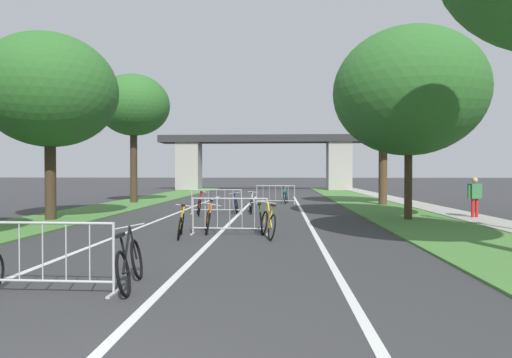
# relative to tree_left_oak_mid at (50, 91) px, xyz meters

# --- Properties ---
(grass_verge_left) EXTENTS (3.25, 50.55, 0.05)m
(grass_verge_left) POSITION_rel_tree_left_oak_mid_xyz_m (0.00, 7.86, -4.72)
(grass_verge_left) COLOR #477A38
(grass_verge_left) RESTS_ON ground
(grass_verge_right) EXTENTS (3.25, 50.55, 0.05)m
(grass_verge_right) POSITION_rel_tree_left_oak_mid_xyz_m (13.29, 7.86, -4.72)
(grass_verge_right) COLOR #477A38
(grass_verge_right) RESTS_ON ground
(sidewalk_path_right) EXTENTS (1.63, 50.55, 0.08)m
(sidewalk_path_right) POSITION_rel_tree_left_oak_mid_xyz_m (15.73, 7.86, -4.71)
(sidewalk_path_right) COLOR #9E9B93
(sidewalk_path_right) RESTS_ON ground
(lane_stripe_center) EXTENTS (0.14, 29.24, 0.01)m
(lane_stripe_center) POSITION_rel_tree_left_oak_mid_xyz_m (6.64, 1.81, -4.74)
(lane_stripe_center) COLOR silver
(lane_stripe_center) RESTS_ON ground
(lane_stripe_right_lane) EXTENTS (0.14, 29.24, 0.01)m
(lane_stripe_right_lane) POSITION_rel_tree_left_oak_mid_xyz_m (9.40, 1.81, -4.74)
(lane_stripe_right_lane) COLOR silver
(lane_stripe_right_lane) RESTS_ON ground
(lane_stripe_left_lane) EXTENTS (0.14, 29.24, 0.01)m
(lane_stripe_left_lane) POSITION_rel_tree_left_oak_mid_xyz_m (3.89, 1.81, -4.74)
(lane_stripe_left_lane) COLOR silver
(lane_stripe_left_lane) RESTS_ON ground
(overpass_bridge) EXTENTS (21.19, 2.80, 5.56)m
(overpass_bridge) POSITION_rel_tree_left_oak_mid_xyz_m (6.64, 28.96, -1.10)
(overpass_bridge) COLOR #2D2D30
(overpass_bridge) RESTS_ON ground
(tree_left_oak_mid) EXTENTS (4.84, 4.84, 6.82)m
(tree_left_oak_mid) POSITION_rel_tree_left_oak_mid_xyz_m (0.00, 0.00, 0.00)
(tree_left_oak_mid) COLOR #3D2D1E
(tree_left_oak_mid) RESTS_ON ground
(tree_left_pine_near) EXTENTS (4.15, 4.15, 7.43)m
(tree_left_pine_near) POSITION_rel_tree_left_oak_mid_xyz_m (-0.06, 9.23, 0.88)
(tree_left_pine_near) COLOR #3D2D1E
(tree_left_pine_near) RESTS_ON ground
(tree_right_maple_mid) EXTENTS (5.51, 5.51, 7.08)m
(tree_right_maple_mid) POSITION_rel_tree_left_oak_mid_xyz_m (13.12, 0.84, -0.02)
(tree_right_maple_mid) COLOR #3D2D1E
(tree_right_maple_mid) RESTS_ON ground
(tree_right_oak_near) EXTENTS (4.88, 4.88, 7.43)m
(tree_right_oak_near) POSITION_rel_tree_left_oak_mid_xyz_m (13.94, 8.33, 0.59)
(tree_right_oak_near) COLOR #4C3823
(tree_right_oak_near) RESTS_ON ground
(crowd_barrier_nearest) EXTENTS (2.20, 0.47, 1.05)m
(crowd_barrier_nearest) POSITION_rel_tree_left_oak_mid_xyz_m (4.94, -9.30, -4.23)
(crowd_barrier_nearest) COLOR #ADADB2
(crowd_barrier_nearest) RESTS_ON ground
(crowd_barrier_second) EXTENTS (2.21, 0.52, 1.05)m
(crowd_barrier_second) POSITION_rel_tree_left_oak_mid_xyz_m (6.97, -3.17, -4.23)
(crowd_barrier_second) COLOR #ADADB2
(crowd_barrier_second) RESTS_ON ground
(crowd_barrier_third) EXTENTS (2.20, 0.46, 1.05)m
(crowd_barrier_third) POSITION_rel_tree_left_oak_mid_xyz_m (5.69, 2.96, -4.23)
(crowd_barrier_third) COLOR #ADADB2
(crowd_barrier_third) RESTS_ON ground
(crowd_barrier_fourth) EXTENTS (2.20, 0.48, 1.05)m
(crowd_barrier_fourth) POSITION_rel_tree_left_oak_mid_xyz_m (8.14, 9.09, -4.23)
(crowd_barrier_fourth) COLOR #ADADB2
(crowd_barrier_fourth) RESTS_ON ground
(bicycle_yellow_0) EXTENTS (0.55, 1.66, 0.97)m
(bicycle_yellow_0) POSITION_rel_tree_left_oak_mid_xyz_m (8.08, -3.72, -4.36)
(bicycle_yellow_0) COLOR black
(bicycle_yellow_0) RESTS_ON ground
(bicycle_black_1) EXTENTS (0.62, 1.71, 0.94)m
(bicycle_black_1) POSITION_rel_tree_left_oak_mid_xyz_m (6.11, -8.92, -4.38)
(bicycle_black_1) COLOR black
(bicycle_black_1) RESTS_ON ground
(bicycle_red_2) EXTENTS (0.54, 1.64, 1.01)m
(bicycle_red_2) POSITION_rel_tree_left_oak_mid_xyz_m (5.04, 2.40, -4.36)
(bicycle_red_2) COLOR black
(bicycle_red_2) RESTS_ON ground
(bicycle_blue_3) EXTENTS (0.56, 1.66, 0.91)m
(bicycle_blue_3) POSITION_rel_tree_left_oak_mid_xyz_m (6.49, 3.41, -4.39)
(bicycle_blue_3) COLOR black
(bicycle_blue_3) RESTS_ON ground
(bicycle_green_5) EXTENTS (0.50, 1.63, 0.93)m
(bicycle_green_5) POSITION_rel_tree_left_oak_mid_xyz_m (7.85, -2.71, -4.38)
(bicycle_green_5) COLOR black
(bicycle_green_5) RESTS_ON ground
(bicycle_white_6) EXTENTS (0.48, 1.76, 0.98)m
(bicycle_white_6) POSITION_rel_tree_left_oak_mid_xyz_m (7.13, 3.45, -4.37)
(bicycle_white_6) COLOR black
(bicycle_white_6) RESTS_ON ground
(bicycle_teal_7) EXTENTS (0.51, 1.71, 0.98)m
(bicycle_teal_7) POSITION_rel_tree_left_oak_mid_xyz_m (8.70, 9.58, -4.36)
(bicycle_teal_7) COLOR black
(bicycle_teal_7) RESTS_ON ground
(bicycle_orange_8) EXTENTS (0.71, 1.68, 0.96)m
(bicycle_orange_8) POSITION_rel_tree_left_oak_mid_xyz_m (6.27, -2.72, -4.39)
(bicycle_orange_8) COLOR black
(bicycle_orange_8) RESTS_ON ground
(bicycle_yellow_10) EXTENTS (0.49, 1.67, 0.92)m
(bicycle_yellow_10) POSITION_rel_tree_left_oak_mid_xyz_m (5.71, -3.75, -4.39)
(bicycle_yellow_10) COLOR black
(bicycle_yellow_10) RESTS_ON ground
(pedestrian_with_backpack) EXTENTS (0.56, 0.36, 1.59)m
(pedestrian_with_backpack) POSITION_rel_tree_left_oak_mid_xyz_m (15.76, 1.43, -3.78)
(pedestrian_with_backpack) COLOR #B21E1E
(pedestrian_with_backpack) RESTS_ON ground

